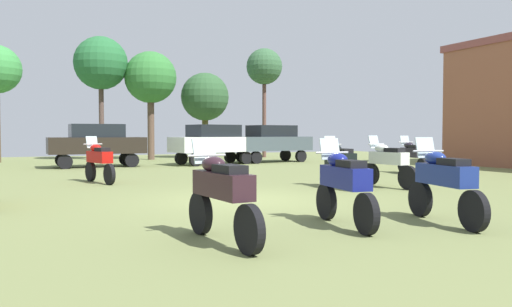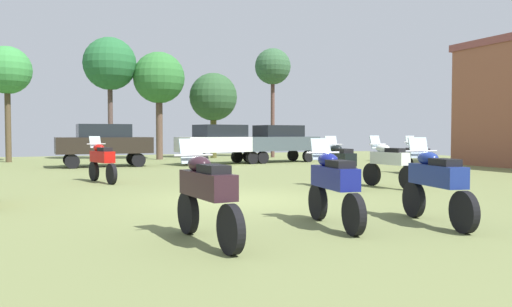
{
  "view_description": "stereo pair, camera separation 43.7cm",
  "coord_description": "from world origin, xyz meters",
  "px_view_note": "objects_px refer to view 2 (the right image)",
  "views": [
    {
      "loc": [
        -4.78,
        -11.12,
        1.61
      ],
      "look_at": [
        1.41,
        2.27,
        1.02
      ],
      "focal_mm": 35.84,
      "sensor_mm": 36.0,
      "label": 1
    },
    {
      "loc": [
        -4.38,
        -11.3,
        1.61
      ],
      "look_at": [
        1.41,
        2.27,
        1.02
      ],
      "focal_mm": 35.84,
      "sensor_mm": 36.0,
      "label": 2
    }
  ],
  "objects_px": {
    "motorcycle_10": "(436,182)",
    "tree_3": "(7,71)",
    "car_1": "(104,142)",
    "tree_6": "(110,64)",
    "motorcycle_9": "(389,162)",
    "motorcycle_11": "(206,192)",
    "car_3": "(279,141)",
    "motorcycle_1": "(340,163)",
    "tree_2": "(159,79)",
    "motorcycle_2": "(102,160)",
    "car_2": "(220,141)",
    "motorcycle_3": "(334,184)",
    "tree_8": "(273,68)",
    "motorcycle_8": "(417,155)",
    "tree_5": "(213,97)"
  },
  "relations": [
    {
      "from": "motorcycle_10",
      "to": "car_1",
      "type": "distance_m",
      "value": 18.24
    },
    {
      "from": "motorcycle_3",
      "to": "tree_3",
      "type": "xyz_separation_m",
      "value": [
        -6.09,
        23.37,
        4.19
      ]
    },
    {
      "from": "motorcycle_2",
      "to": "car_2",
      "type": "relative_size",
      "value": 0.46
    },
    {
      "from": "motorcycle_10",
      "to": "tree_5",
      "type": "bearing_deg",
      "value": 92.28
    },
    {
      "from": "motorcycle_1",
      "to": "motorcycle_2",
      "type": "relative_size",
      "value": 1.04
    },
    {
      "from": "motorcycle_9",
      "to": "car_3",
      "type": "distance_m",
      "value": 13.17
    },
    {
      "from": "motorcycle_3",
      "to": "motorcycle_10",
      "type": "relative_size",
      "value": 0.96
    },
    {
      "from": "motorcycle_9",
      "to": "tree_6",
      "type": "distance_m",
      "value": 20.13
    },
    {
      "from": "motorcycle_8",
      "to": "motorcycle_10",
      "type": "bearing_deg",
      "value": -116.21
    },
    {
      "from": "motorcycle_8",
      "to": "tree_3",
      "type": "distance_m",
      "value": 21.67
    },
    {
      "from": "motorcycle_3",
      "to": "motorcycle_8",
      "type": "height_order",
      "value": "motorcycle_3"
    },
    {
      "from": "tree_5",
      "to": "car_1",
      "type": "bearing_deg",
      "value": -140.75
    },
    {
      "from": "motorcycle_2",
      "to": "motorcycle_9",
      "type": "distance_m",
      "value": 8.94
    },
    {
      "from": "motorcycle_11",
      "to": "tree_3",
      "type": "relative_size",
      "value": 0.36
    },
    {
      "from": "tree_8",
      "to": "tree_3",
      "type": "bearing_deg",
      "value": 177.71
    },
    {
      "from": "motorcycle_8",
      "to": "car_3",
      "type": "xyz_separation_m",
      "value": [
        -1.44,
        9.35,
        0.44
      ]
    },
    {
      "from": "car_2",
      "to": "tree_8",
      "type": "xyz_separation_m",
      "value": [
        5.59,
        5.72,
        4.64
      ]
    },
    {
      "from": "tree_2",
      "to": "tree_8",
      "type": "distance_m",
      "value": 7.45
    },
    {
      "from": "motorcycle_3",
      "to": "tree_8",
      "type": "distance_m",
      "value": 25.15
    },
    {
      "from": "motorcycle_11",
      "to": "motorcycle_10",
      "type": "bearing_deg",
      "value": -6.51
    },
    {
      "from": "motorcycle_2",
      "to": "motorcycle_9",
      "type": "xyz_separation_m",
      "value": [
        7.49,
        -4.88,
        0.01
      ]
    },
    {
      "from": "motorcycle_2",
      "to": "car_3",
      "type": "xyz_separation_m",
      "value": [
        10.13,
        8.01,
        0.44
      ]
    },
    {
      "from": "car_1",
      "to": "tree_5",
      "type": "distance_m",
      "value": 9.92
    },
    {
      "from": "motorcycle_11",
      "to": "car_3",
      "type": "distance_m",
      "value": 20.44
    },
    {
      "from": "motorcycle_1",
      "to": "tree_2",
      "type": "bearing_deg",
      "value": 100.21
    },
    {
      "from": "tree_8",
      "to": "motorcycle_11",
      "type": "bearing_deg",
      "value": -117.09
    },
    {
      "from": "motorcycle_2",
      "to": "motorcycle_3",
      "type": "distance_m",
      "value": 9.95
    },
    {
      "from": "tree_3",
      "to": "car_1",
      "type": "bearing_deg",
      "value": -54.0
    },
    {
      "from": "motorcycle_9",
      "to": "car_3",
      "type": "xyz_separation_m",
      "value": [
        2.64,
        12.9,
        0.43
      ]
    },
    {
      "from": "motorcycle_2",
      "to": "motorcycle_11",
      "type": "height_order",
      "value": "motorcycle_11"
    },
    {
      "from": "motorcycle_11",
      "to": "car_1",
      "type": "height_order",
      "value": "car_1"
    },
    {
      "from": "motorcycle_3",
      "to": "motorcycle_11",
      "type": "distance_m",
      "value": 2.39
    },
    {
      "from": "car_1",
      "to": "tree_6",
      "type": "relative_size",
      "value": 0.6
    },
    {
      "from": "motorcycle_2",
      "to": "motorcycle_11",
      "type": "bearing_deg",
      "value": -102.63
    },
    {
      "from": "motorcycle_2",
      "to": "motorcycle_11",
      "type": "xyz_separation_m",
      "value": [
        0.36,
        -9.94,
        0.01
      ]
    },
    {
      "from": "tree_6",
      "to": "motorcycle_11",
      "type": "bearing_deg",
      "value": -94.02
    },
    {
      "from": "motorcycle_2",
      "to": "motorcycle_11",
      "type": "relative_size",
      "value": 0.93
    },
    {
      "from": "tree_3",
      "to": "tree_6",
      "type": "distance_m",
      "value": 5.44
    },
    {
      "from": "motorcycle_1",
      "to": "motorcycle_2",
      "type": "bearing_deg",
      "value": 149.84
    },
    {
      "from": "tree_6",
      "to": "car_3",
      "type": "bearing_deg",
      "value": -35.88
    },
    {
      "from": "motorcycle_2",
      "to": "motorcycle_8",
      "type": "xyz_separation_m",
      "value": [
        11.56,
        -1.34,
        -0.0
      ]
    },
    {
      "from": "tree_5",
      "to": "tree_6",
      "type": "distance_m",
      "value": 6.57
    },
    {
      "from": "motorcycle_1",
      "to": "motorcycle_3",
      "type": "xyz_separation_m",
      "value": [
        -3.37,
        -5.1,
        -0.0
      ]
    },
    {
      "from": "tree_8",
      "to": "motorcycle_9",
      "type": "bearing_deg",
      "value": -104.55
    },
    {
      "from": "car_1",
      "to": "tree_6",
      "type": "bearing_deg",
      "value": -10.58
    },
    {
      "from": "motorcycle_10",
      "to": "motorcycle_8",
      "type": "bearing_deg",
      "value": 62.43
    },
    {
      "from": "motorcycle_10",
      "to": "tree_3",
      "type": "height_order",
      "value": "tree_3"
    },
    {
      "from": "car_3",
      "to": "car_2",
      "type": "bearing_deg",
      "value": 91.11
    },
    {
      "from": "motorcycle_1",
      "to": "car_1",
      "type": "distance_m",
      "value": 13.33
    },
    {
      "from": "motorcycle_9",
      "to": "car_1",
      "type": "distance_m",
      "value": 14.3
    }
  ]
}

